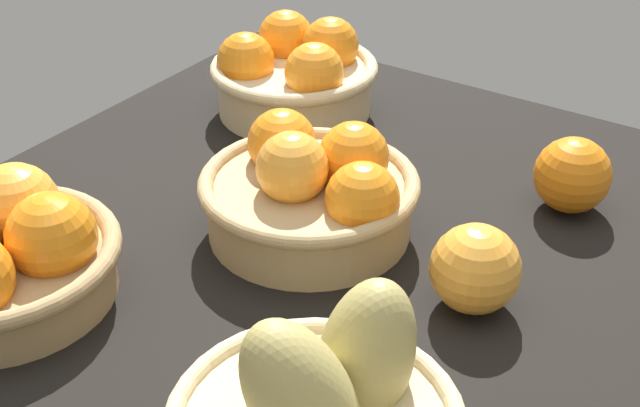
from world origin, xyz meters
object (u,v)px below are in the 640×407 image
object	(u,v)px
basket_near_left	(294,74)
basket_center	(313,190)
loose_orange_front_gap	(476,268)
loose_orange_back_gap	(572,175)

from	to	relation	value
basket_near_left	basket_center	distance (cm)	27.37
basket_near_left	loose_orange_front_gap	distance (cm)	42.34
loose_orange_front_gap	loose_orange_back_gap	xyz separation A→B (cm)	(-19.98, 1.43, -0.07)
basket_center	loose_orange_front_gap	distance (cm)	18.33
loose_orange_back_gap	basket_center	bearing A→B (deg)	-47.43
loose_orange_back_gap	loose_orange_front_gap	bearing A→B (deg)	-4.08
basket_near_left	loose_orange_back_gap	bearing A→B (deg)	84.86
loose_orange_front_gap	loose_orange_back_gap	distance (cm)	20.03
basket_center	loose_orange_front_gap	size ratio (longest dim) A/B	2.70
basket_center	loose_orange_front_gap	xyz separation A→B (cm)	(1.94, 18.21, -0.70)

